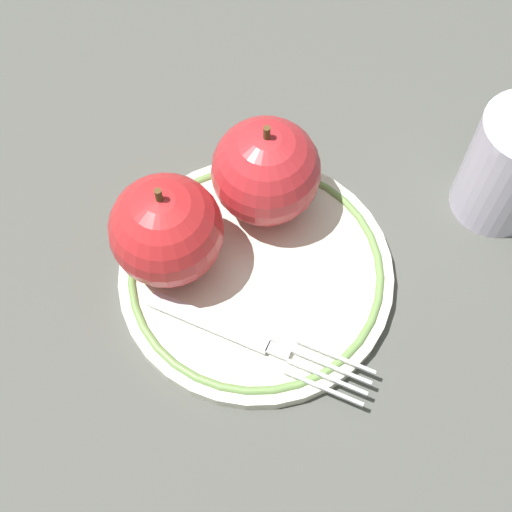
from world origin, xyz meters
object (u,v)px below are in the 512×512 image
object	(u,v)px
apple_red_whole	(166,230)
fork	(250,339)
plate	(256,273)
drinking_glass	(510,167)
apple_second_whole	(266,171)

from	to	relation	value
apple_red_whole	fork	world-z (taller)	apple_red_whole
plate	apple_red_whole	bearing A→B (deg)	-72.21
plate	fork	bearing A→B (deg)	22.14
plate	drinking_glass	distance (m)	0.20
plate	drinking_glass	size ratio (longest dim) A/B	2.11
fork	plate	bearing A→B (deg)	109.67
plate	drinking_glass	bearing A→B (deg)	136.12
fork	drinking_glass	bearing A→B (deg)	56.60
plate	apple_second_whole	world-z (taller)	apple_second_whole
plate	apple_red_whole	distance (m)	0.08
apple_red_whole	drinking_glass	bearing A→B (deg)	129.44
apple_red_whole	drinking_glass	distance (m)	0.25
apple_second_whole	plate	bearing A→B (deg)	19.43
plate	fork	xyz separation A→B (m)	(0.05, 0.02, 0.01)
apple_second_whole	drinking_glass	world-z (taller)	apple_second_whole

